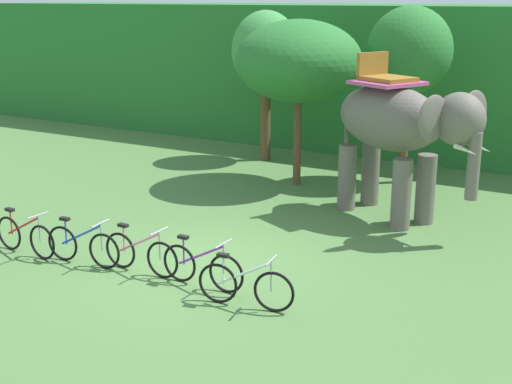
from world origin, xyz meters
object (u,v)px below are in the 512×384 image
at_px(elephant, 399,126).
at_px(bike_white, 245,286).
at_px(tree_center, 299,61).
at_px(bike_blue, 83,246).
at_px(bike_red, 25,236).
at_px(tree_center_right, 410,52).
at_px(bike_purple, 202,267).
at_px(tree_right, 266,52).
at_px(bike_pink, 141,253).

height_order(elephant, bike_white, elephant).
relative_size(tree_center, elephant, 1.07).
bearing_deg(bike_blue, bike_red, -173.05).
xyz_separation_m(tree_center, tree_center_right, (2.45, 1.69, 0.23)).
height_order(bike_blue, bike_purple, same).
xyz_separation_m(tree_center_right, bike_purple, (-0.78, -8.79, -3.20)).
bearing_deg(bike_red, tree_right, 89.34).
bearing_deg(bike_white, tree_right, 117.35).
distance_m(tree_center, bike_purple, 7.87).
bearing_deg(bike_pink, tree_right, 105.13).
height_order(tree_center, bike_pink, tree_center).
distance_m(bike_red, bike_purple, 4.02).
distance_m(tree_center_right, bike_blue, 10.17).
xyz_separation_m(tree_center_right, bike_blue, (-3.38, -9.04, -3.20)).
bearing_deg(tree_right, bike_pink, -74.87).
distance_m(tree_center, bike_pink, 7.73).
distance_m(tree_center_right, bike_white, 9.67).
xyz_separation_m(tree_right, elephant, (5.57, -3.83, -1.16)).
xyz_separation_m(bike_red, bike_purple, (3.99, 0.43, 0.00)).
distance_m(bike_red, bike_blue, 1.40).
xyz_separation_m(tree_center, bike_red, (-2.32, -7.52, -2.97)).
bearing_deg(tree_right, bike_blue, -82.34).
xyz_separation_m(bike_red, bike_blue, (1.39, 0.17, 0.00)).
relative_size(elephant, bike_red, 2.42).
bearing_deg(bike_pink, bike_white, -7.11).
xyz_separation_m(tree_right, bike_blue, (1.28, -9.54, -2.97)).
bearing_deg(elephant, tree_right, 145.49).
xyz_separation_m(tree_center, bike_white, (2.76, -7.43, -2.97)).
height_order(tree_center, elephant, tree_center).
distance_m(tree_right, bike_purple, 10.49).
distance_m(bike_blue, bike_white, 3.69).
relative_size(tree_center, bike_white, 2.63).
bearing_deg(bike_red, bike_white, 1.02).
relative_size(bike_red, bike_pink, 1.00).
relative_size(tree_center, bike_blue, 2.61).
height_order(tree_center_right, bike_blue, tree_center_right).
height_order(tree_center_right, elephant, tree_center_right).
bearing_deg(bike_white, elephant, 84.12).
bearing_deg(tree_center, bike_pink, -87.52).
distance_m(bike_pink, bike_purple, 1.36).
xyz_separation_m(bike_purple, bike_white, (1.09, -0.34, 0.00)).
distance_m(tree_right, tree_center, 3.11).
distance_m(tree_right, tree_center_right, 4.69).
bearing_deg(bike_pink, bike_red, -171.41).
distance_m(elephant, bike_purple, 5.99).
relative_size(tree_center, tree_center_right, 0.93).
height_order(tree_center_right, bike_red, tree_center_right).
bearing_deg(bike_purple, bike_blue, -174.35).
height_order(tree_right, tree_center_right, tree_center_right).
bearing_deg(bike_purple, bike_pink, -178.75).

